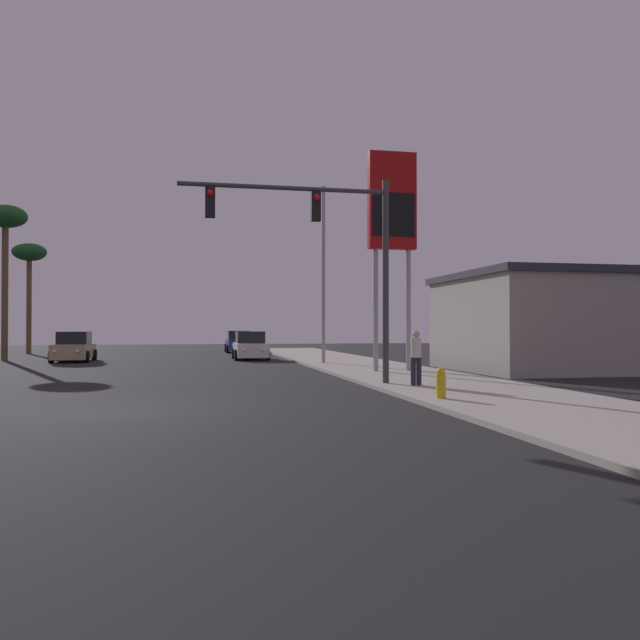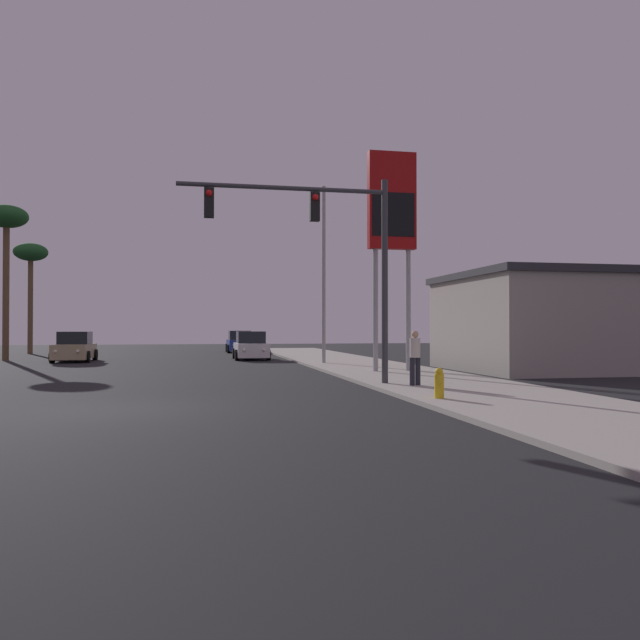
# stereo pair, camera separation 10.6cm
# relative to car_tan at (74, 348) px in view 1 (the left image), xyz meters

# --- Properties ---
(ground_plane) EXTENTS (120.00, 120.00, 0.00)m
(ground_plane) POSITION_rel_car_tan_xyz_m (5.04, -22.11, -0.76)
(ground_plane) COLOR black
(sidewalk_right) EXTENTS (5.00, 60.00, 0.12)m
(sidewalk_right) POSITION_rel_car_tan_xyz_m (14.54, -12.11, -0.70)
(sidewalk_right) COLOR #9E998E
(sidewalk_right) RESTS_ON ground
(building_gas_station) EXTENTS (10.30, 8.30, 4.30)m
(building_gas_station) POSITION_rel_car_tan_xyz_m (23.04, -11.88, 1.40)
(building_gas_station) COLOR gray
(building_gas_station) RESTS_ON ground
(car_tan) EXTENTS (2.04, 4.32, 1.68)m
(car_tan) POSITION_rel_car_tan_xyz_m (0.00, 0.00, 0.00)
(car_tan) COLOR tan
(car_tan) RESTS_ON ground
(car_white) EXTENTS (2.04, 4.32, 1.68)m
(car_white) POSITION_rel_car_tan_xyz_m (9.91, 0.38, 0.00)
(car_white) COLOR silver
(car_white) RESTS_ON ground
(car_blue) EXTENTS (2.04, 4.32, 1.68)m
(car_blue) POSITION_rel_car_tan_xyz_m (9.97, 11.61, 0.00)
(car_blue) COLOR navy
(car_blue) RESTS_ON ground
(traffic_light_mast) EXTENTS (6.62, 0.36, 6.50)m
(traffic_light_mast) POSITION_rel_car_tan_xyz_m (10.81, -17.90, 3.93)
(traffic_light_mast) COLOR #38383D
(traffic_light_mast) RESTS_ON sidewalk_right
(street_lamp) EXTENTS (1.74, 0.24, 9.00)m
(street_lamp) POSITION_rel_car_tan_xyz_m (12.96, -5.95, 4.36)
(street_lamp) COLOR #99999E
(street_lamp) RESTS_ON sidewalk_right
(gas_station_sign) EXTENTS (2.00, 0.42, 9.00)m
(gas_station_sign) POSITION_rel_car_tan_xyz_m (14.62, -12.51, 5.86)
(gas_station_sign) COLOR #99999E
(gas_station_sign) RESTS_ON sidewalk_right
(fire_hydrant) EXTENTS (0.24, 0.34, 0.76)m
(fire_hydrant) POSITION_rel_car_tan_xyz_m (12.71, -22.33, -0.27)
(fire_hydrant) COLOR gold
(fire_hydrant) RESTS_ON sidewalk_right
(pedestrian_on_sidewalk) EXTENTS (0.34, 0.32, 1.67)m
(pedestrian_on_sidewalk) POSITION_rel_car_tan_xyz_m (13.33, -18.84, 0.27)
(pedestrian_on_sidewalk) COLOR #23232D
(pedestrian_on_sidewalk) RESTS_ON sidewalk_right
(palm_tree_mid) EXTENTS (2.40, 2.40, 9.03)m
(palm_tree_mid) POSITION_rel_car_tan_xyz_m (-4.13, 1.89, 7.09)
(palm_tree_mid) COLOR brown
(palm_tree_mid) RESTS_ON ground
(palm_tree_far) EXTENTS (2.40, 2.40, 8.14)m
(palm_tree_far) POSITION_rel_car_tan_xyz_m (-5.28, 11.89, 6.29)
(palm_tree_far) COLOR brown
(palm_tree_far) RESTS_ON ground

